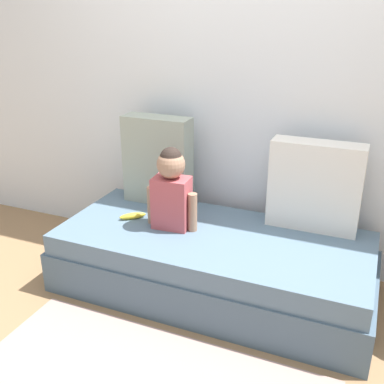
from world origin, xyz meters
TOP-DOWN VIEW (x-y plane):
  - ground_plane at (0.00, 0.00)m, footprint 12.00×12.00m
  - back_wall at (0.00, 0.56)m, footprint 5.10×0.10m
  - couch at (0.00, 0.00)m, footprint 1.90×0.85m
  - throw_pillow_left at (-0.52, 0.33)m, footprint 0.46×0.16m
  - throw_pillow_right at (0.52, 0.33)m, footprint 0.54×0.16m
  - toddler at (-0.27, -0.00)m, footprint 0.33×0.17m
  - banana at (-0.55, 0.00)m, footprint 0.16×0.15m

SIDE VIEW (x-z plane):
  - ground_plane at x=0.00m, z-range 0.00..0.00m
  - couch at x=0.00m, z-range 0.00..0.38m
  - banana at x=-0.55m, z-range 0.39..0.43m
  - toddler at x=-0.27m, z-range 0.39..0.89m
  - throw_pillow_right at x=0.52m, z-range 0.39..0.93m
  - throw_pillow_left at x=-0.52m, z-range 0.39..0.98m
  - back_wall at x=0.00m, z-range 0.00..2.39m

